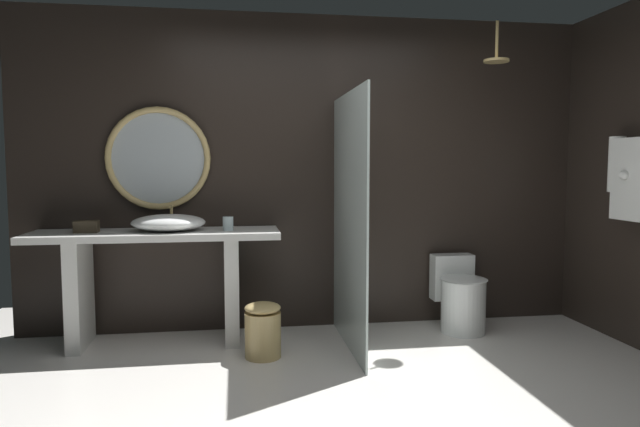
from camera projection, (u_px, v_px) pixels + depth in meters
The scene contains 12 objects.
ground_plane at pixel (362, 424), 2.98m from camera, with size 5.76×5.76×0.00m, color silver.
back_wall_panel at pixel (313, 173), 4.74m from camera, with size 4.80×0.10×2.60m, color black.
vanity_counter at pixel (157, 269), 4.28m from camera, with size 1.86×0.54×0.87m.
vessel_sink at pixel (169, 223), 4.27m from camera, with size 0.55×0.45×0.19m.
tumbler_cup at pixel (228, 224), 4.29m from camera, with size 0.08×0.08×0.11m, color silver.
tissue_box at pixel (87, 227), 4.17m from camera, with size 0.17×0.11×0.09m, color #3D3323.
round_wall_mirror at pixel (158, 158), 4.45m from camera, with size 0.82×0.05×0.82m.
shower_glass_panel at pixel (349, 222), 4.16m from camera, with size 0.02×1.19×1.90m, color silver.
rain_shower_head at pixel (496, 57), 4.43m from camera, with size 0.20×0.20×0.32m.
hanging_bathrobe at pixel (633, 174), 4.07m from camera, with size 0.20×0.49×0.67m.
toilet at pixel (460, 297), 4.64m from camera, with size 0.38×0.53×0.61m.
waste_bin at pixel (263, 330), 3.99m from camera, with size 0.26×0.26×0.40m.
Camera 1 is at (-0.65, -2.80, 1.37)m, focal length 31.50 mm.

